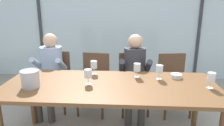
% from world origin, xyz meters
% --- Properties ---
extents(ground, '(14.00, 14.00, 0.00)m').
position_xyz_m(ground, '(0.00, 1.00, 0.00)').
color(ground, '#9E9384').
extents(window_glass_panel, '(7.61, 0.03, 2.60)m').
position_xyz_m(window_glass_panel, '(0.00, 2.44, 1.30)').
color(window_glass_panel, silver).
rests_on(window_glass_panel, ground).
extents(window_mullion_left, '(0.06, 0.06, 2.60)m').
position_xyz_m(window_mullion_left, '(-1.71, 2.42, 1.30)').
color(window_mullion_left, '#38383D').
rests_on(window_mullion_left, ground).
extents(window_mullion_right, '(0.06, 0.06, 2.60)m').
position_xyz_m(window_mullion_right, '(1.71, 2.42, 1.30)').
color(window_mullion_right, '#38383D').
rests_on(window_mullion_right, ground).
extents(hillside_vineyard, '(13.61, 2.40, 1.74)m').
position_xyz_m(hillside_vineyard, '(0.00, 6.45, 0.87)').
color(hillside_vineyard, '#477A38').
rests_on(hillside_vineyard, ground).
extents(dining_table, '(2.41, 0.97, 0.77)m').
position_xyz_m(dining_table, '(0.00, 0.00, 0.70)').
color(dining_table, brown).
rests_on(dining_table, ground).
extents(chair_near_curtain, '(0.45, 0.45, 0.90)m').
position_xyz_m(chair_near_curtain, '(-0.93, 0.93, 0.53)').
color(chair_near_curtain, brown).
rests_on(chair_near_curtain, ground).
extents(chair_left_of_center, '(0.50, 0.50, 0.90)m').
position_xyz_m(chair_left_of_center, '(-0.30, 0.87, 0.53)').
color(chair_left_of_center, brown).
rests_on(chair_left_of_center, ground).
extents(chair_center, '(0.50, 0.50, 0.90)m').
position_xyz_m(chair_center, '(0.29, 0.92, 0.53)').
color(chair_center, brown).
rests_on(chair_center, ground).
extents(chair_right_of_center, '(0.50, 0.50, 0.90)m').
position_xyz_m(chair_right_of_center, '(0.90, 0.91, 0.53)').
color(chair_right_of_center, brown).
rests_on(chair_right_of_center, ground).
extents(person_pale_blue_shirt, '(0.47, 0.62, 1.22)m').
position_xyz_m(person_pale_blue_shirt, '(-0.95, 0.76, 0.70)').
color(person_pale_blue_shirt, '#9EB2D1').
rests_on(person_pale_blue_shirt, ground).
extents(person_charcoal_jacket, '(0.46, 0.61, 1.22)m').
position_xyz_m(person_charcoal_jacket, '(0.31, 0.76, 0.70)').
color(person_charcoal_jacket, '#38383D').
rests_on(person_charcoal_jacket, ground).
extents(ice_bucket_primary, '(0.20, 0.20, 0.19)m').
position_xyz_m(ice_bucket_primary, '(-0.85, -0.13, 0.87)').
color(ice_bucket_primary, '#B7B7BC').
rests_on(ice_bucket_primary, dining_table).
extents(tasting_bowl, '(0.14, 0.14, 0.05)m').
position_xyz_m(tasting_bowl, '(0.79, 0.27, 0.80)').
color(tasting_bowl, silver).
rests_on(tasting_bowl, dining_table).
extents(wine_glass_by_left_taster, '(0.08, 0.08, 0.17)m').
position_xyz_m(wine_glass_by_left_taster, '(-0.24, -0.01, 0.89)').
color(wine_glass_by_left_taster, silver).
rests_on(wine_glass_by_left_taster, dining_table).
extents(wine_glass_near_bucket, '(0.08, 0.08, 0.17)m').
position_xyz_m(wine_glass_near_bucket, '(0.31, 0.27, 0.89)').
color(wine_glass_near_bucket, silver).
rests_on(wine_glass_near_bucket, dining_table).
extents(wine_glass_center_pour, '(0.08, 0.08, 0.17)m').
position_xyz_m(wine_glass_center_pour, '(-0.23, 0.35, 0.90)').
color(wine_glass_center_pour, silver).
rests_on(wine_glass_center_pour, dining_table).
extents(wine_glass_by_right_taster, '(0.08, 0.08, 0.17)m').
position_xyz_m(wine_glass_by_right_taster, '(0.57, 0.21, 0.90)').
color(wine_glass_by_right_taster, silver).
rests_on(wine_glass_by_right_taster, dining_table).
extents(wine_glass_spare_empty, '(0.08, 0.08, 0.17)m').
position_xyz_m(wine_glass_spare_empty, '(1.08, -0.04, 0.89)').
color(wine_glass_spare_empty, silver).
rests_on(wine_glass_spare_empty, dining_table).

